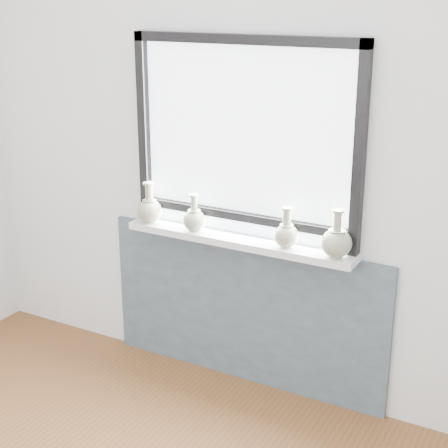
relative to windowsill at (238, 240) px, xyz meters
The scene contains 8 objects.
back_wall 0.43m from the windowsill, 90.00° to the left, with size 3.60×0.02×2.60m, color silver.
apron_panel 0.46m from the windowsill, 90.00° to the left, with size 1.70×0.03×0.86m, color #4F5F6B.
windowsill is the anchor object (origin of this frame).
window 0.56m from the windowsill, 90.00° to the left, with size 1.30×0.06×1.05m.
vase_a 0.57m from the windowsill, behind, with size 0.14×0.14×0.23m.
vase_b 0.28m from the windowsill, behind, with size 0.13×0.13×0.21m.
vase_c 0.30m from the windowsill, ahead, with size 0.13×0.13×0.21m.
vase_d 0.57m from the windowsill, ahead, with size 0.16×0.16×0.24m.
Camera 1 is at (1.60, -1.36, 2.15)m, focal length 55.00 mm.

